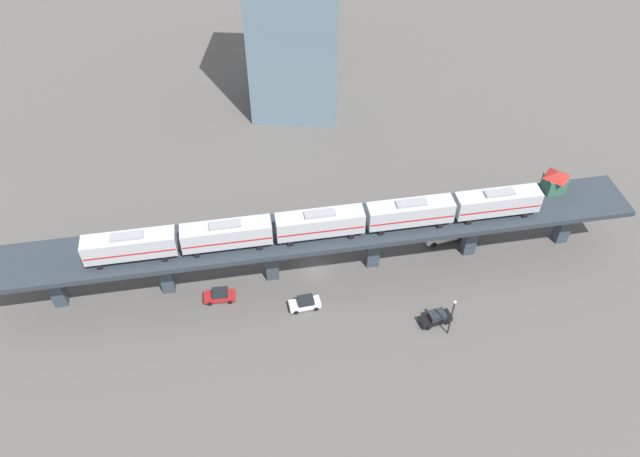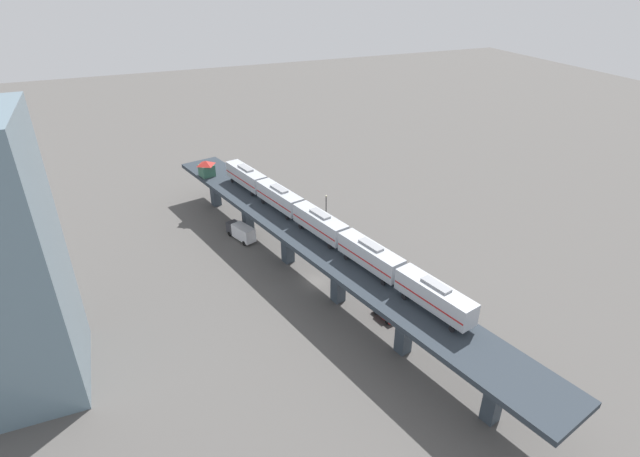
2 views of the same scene
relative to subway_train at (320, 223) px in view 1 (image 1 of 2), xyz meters
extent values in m
plane|color=#514F4C|center=(1.27, 0.71, -11.05)|extent=(400.00, 400.00, 0.00)
cube|color=#283039|center=(1.27, 0.71, -2.94)|extent=(30.34, 91.31, 0.80)
cube|color=#333D47|center=(10.55, -36.65, -7.19)|extent=(2.18, 2.18, 7.71)
cube|color=#333D47|center=(6.93, -22.09, -7.19)|extent=(2.18, 2.18, 7.71)
cube|color=#333D47|center=(3.32, -7.54, -7.19)|extent=(2.18, 2.18, 7.71)
cube|color=#333D47|center=(-0.30, 7.02, -7.19)|extent=(2.18, 2.18, 7.71)
cube|color=#333D47|center=(-3.92, 21.58, -7.19)|extent=(2.18, 2.18, 7.71)
cube|color=#333D47|center=(-7.54, 36.14, -7.19)|extent=(2.18, 2.18, 7.71)
cube|color=#ADB2BA|center=(6.08, -24.46, 0.00)|extent=(5.61, 12.32, 3.10)
cube|color=#B21E1E|center=(6.08, -24.46, -0.30)|extent=(5.59, 12.10, 0.24)
cube|color=gray|center=(6.08, -24.46, 1.73)|extent=(2.37, 4.41, 0.36)
cylinder|color=black|center=(5.93, -28.82, -2.12)|extent=(0.42, 0.87, 0.84)
cylinder|color=black|center=(8.24, -28.25, -2.12)|extent=(0.42, 0.87, 0.84)
cylinder|color=black|center=(3.91, -20.67, -2.12)|extent=(0.42, 0.87, 0.84)
cylinder|color=black|center=(6.22, -20.09, -2.12)|extent=(0.42, 0.87, 0.84)
cube|color=#ADB2BA|center=(3.04, -12.23, 0.00)|extent=(5.61, 12.32, 3.10)
cube|color=#B21E1E|center=(3.04, -12.23, -0.30)|extent=(5.59, 12.10, 0.24)
cube|color=gray|center=(3.04, -12.23, 1.73)|extent=(2.37, 4.41, 0.36)
cylinder|color=black|center=(2.90, -16.59, -2.12)|extent=(0.42, 0.87, 0.84)
cylinder|color=black|center=(5.21, -16.02, -2.12)|extent=(0.42, 0.87, 0.84)
cylinder|color=black|center=(0.87, -8.44, -2.12)|extent=(0.42, 0.87, 0.84)
cylinder|color=black|center=(3.18, -7.87, -2.12)|extent=(0.42, 0.87, 0.84)
cube|color=#ADB2BA|center=(0.00, 0.00, 0.00)|extent=(5.61, 12.32, 3.10)
cube|color=#B21E1E|center=(0.00, 0.00, -0.30)|extent=(5.59, 12.10, 0.24)
cube|color=gray|center=(0.00, 0.00, 1.73)|extent=(2.37, 4.41, 0.36)
cylinder|color=black|center=(-0.14, -4.36, -2.12)|extent=(0.42, 0.87, 0.84)
cylinder|color=black|center=(2.17, -3.79, -2.12)|extent=(0.42, 0.87, 0.84)
cylinder|color=black|center=(-2.17, 3.79, -2.12)|extent=(0.42, 0.87, 0.84)
cylinder|color=black|center=(0.14, 4.36, -2.12)|extent=(0.42, 0.87, 0.84)
cube|color=#ADB2BA|center=(-3.04, 12.23, 0.00)|extent=(5.61, 12.32, 3.10)
cube|color=#B21E1E|center=(-3.04, 12.23, -0.30)|extent=(5.59, 12.10, 0.24)
cube|color=gray|center=(-3.04, 12.23, 1.73)|extent=(2.37, 4.41, 0.36)
cylinder|color=black|center=(-3.18, 7.87, -2.12)|extent=(0.42, 0.87, 0.84)
cylinder|color=black|center=(-0.87, 8.44, -2.12)|extent=(0.42, 0.87, 0.84)
cylinder|color=black|center=(-5.21, 16.02, -2.12)|extent=(0.42, 0.87, 0.84)
cylinder|color=black|center=(-2.90, 16.59, -2.12)|extent=(0.42, 0.87, 0.84)
cube|color=#ADB2BA|center=(-6.08, 24.46, 0.00)|extent=(5.61, 12.32, 3.10)
cube|color=#B21E1E|center=(-6.08, 24.46, -0.30)|extent=(5.59, 12.10, 0.24)
cube|color=gray|center=(-6.08, 24.46, 1.73)|extent=(2.37, 4.41, 0.36)
cylinder|color=black|center=(-6.22, 20.09, -2.12)|extent=(0.42, 0.87, 0.84)
cylinder|color=black|center=(-3.91, 20.67, -2.12)|extent=(0.42, 0.87, 0.84)
cylinder|color=black|center=(-8.24, 28.25, -2.12)|extent=(0.42, 0.87, 0.84)
cylinder|color=black|center=(-5.93, 28.82, -2.12)|extent=(0.42, 0.87, 0.84)
cube|color=#33604C|center=(12.32, -33.82, -1.29)|extent=(3.39, 3.39, 2.50)
pyramid|color=maroon|center=(12.32, -33.82, 0.41)|extent=(3.90, 3.90, 0.90)
cube|color=silver|center=(-5.86, 1.70, -10.32)|extent=(2.99, 4.73, 0.80)
cube|color=#1E2328|center=(-5.82, 1.55, -9.54)|extent=(2.21, 2.58, 0.76)
cylinder|color=black|center=(-6.26, 0.08, -10.72)|extent=(0.42, 0.70, 0.66)
cylinder|color=black|center=(-4.63, 0.58, -10.72)|extent=(0.42, 0.70, 0.66)
cylinder|color=black|center=(-7.09, 2.82, -10.72)|extent=(0.42, 0.70, 0.66)
cylinder|color=black|center=(-5.45, 3.31, -10.72)|extent=(0.42, 0.70, 0.66)
cube|color=#AD1E1E|center=(-5.38, 13.89, -10.32)|extent=(2.56, 4.65, 0.80)
cube|color=#1E2328|center=(-5.35, 13.74, -9.54)|extent=(2.01, 2.46, 0.76)
cylinder|color=black|center=(-5.96, 12.33, -10.72)|extent=(0.35, 0.69, 0.66)
cylinder|color=black|center=(-4.28, 12.63, -10.72)|extent=(0.35, 0.69, 0.66)
cylinder|color=black|center=(-6.48, 15.14, -10.72)|extent=(0.35, 0.69, 0.66)
cylinder|color=black|center=(-4.80, 15.45, -10.72)|extent=(0.35, 0.69, 0.66)
cube|color=black|center=(-7.04, -16.44, -10.32)|extent=(3.39, 4.75, 0.80)
cube|color=#1E2328|center=(-6.99, -16.58, -9.54)|extent=(2.38, 2.67, 0.76)
cylinder|color=black|center=(-7.26, -18.09, -10.72)|extent=(0.48, 0.70, 0.66)
cylinder|color=black|center=(-5.69, -17.42, -10.72)|extent=(0.48, 0.70, 0.66)
cylinder|color=black|center=(-8.40, -15.47, -10.72)|extent=(0.48, 0.70, 0.66)
cylinder|color=black|center=(-6.83, -14.79, -10.72)|extent=(0.48, 0.70, 0.66)
cube|color=#333338|center=(10.23, -21.43, -9.40)|extent=(2.77, 2.65, 2.30)
cube|color=silver|center=(8.96, -18.07, -9.20)|extent=(3.99, 5.68, 2.70)
cylinder|color=black|center=(9.31, -21.78, -10.55)|extent=(0.68, 1.06, 1.00)
cylinder|color=black|center=(11.16, -21.08, -10.55)|extent=(0.68, 1.06, 1.00)
cylinder|color=black|center=(7.44, -16.97, -10.55)|extent=(0.68, 1.06, 1.00)
cylinder|color=black|center=(9.38, -16.24, -10.55)|extent=(0.68, 1.06, 1.00)
cylinder|color=black|center=(-8.80, -18.07, -7.80)|extent=(0.20, 0.20, 6.50)
sphere|color=beige|center=(-8.80, -18.07, -4.33)|extent=(0.44, 0.44, 0.44)
cube|color=slate|center=(45.55, 7.89, 6.95)|extent=(16.00, 16.00, 36.00)
camera|label=1|loc=(-60.24, -4.55, 58.66)|focal=35.00mm
camera|label=2|loc=(27.81, 67.60, 38.61)|focal=28.00mm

